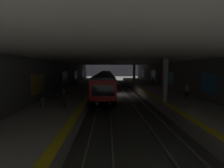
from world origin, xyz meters
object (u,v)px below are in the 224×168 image
(bench_right_mid, at_px, (63,88))
(person_walking_mid, at_px, (77,82))
(pillar_far, at_px, (134,74))
(bench_left_far, at_px, (146,80))
(metro_train, at_px, (105,80))
(bench_right_near, at_px, (50,94))
(pillar_near, at_px, (165,80))
(bench_left_mid, at_px, (154,82))
(person_boarding, at_px, (65,98))
(person_standing_far, at_px, (187,91))
(trash_bin, at_px, (42,102))
(bench_left_near, at_px, (157,83))
(person_waiting_near, at_px, (153,80))

(bench_right_mid, distance_m, person_walking_mid, 7.02)
(pillar_far, relative_size, bench_left_far, 2.68)
(metro_train, distance_m, bench_right_near, 18.13)
(pillar_near, bearing_deg, metro_train, 18.87)
(metro_train, relative_size, bench_left_mid, 23.53)
(bench_right_near, xyz_separation_m, bench_right_mid, (5.52, 0.00, 0.00))
(bench_left_mid, relative_size, person_walking_mid, 1.00)
(person_walking_mid, bearing_deg, bench_right_near, 175.83)
(pillar_far, relative_size, bench_right_mid, 2.68)
(person_boarding, bearing_deg, metro_train, -9.20)
(bench_left_mid, relative_size, person_standing_far, 1.08)
(bench_left_mid, distance_m, trash_bin, 26.18)
(metro_train, bearing_deg, person_walking_mid, 129.71)
(bench_right_mid, bearing_deg, bench_left_mid, -57.70)
(pillar_near, distance_m, pillar_far, 19.77)
(pillar_far, relative_size, person_standing_far, 2.89)
(bench_left_near, height_order, trash_bin, bench_left_near)
(person_walking_mid, bearing_deg, bench_left_mid, -76.64)
(bench_left_mid, bearing_deg, pillar_far, 72.99)
(bench_right_mid, bearing_deg, person_walking_mid, -7.46)
(bench_left_near, distance_m, person_walking_mid, 16.25)
(pillar_near, distance_m, trash_bin, 12.45)
(pillar_far, distance_m, bench_left_near, 5.70)
(person_boarding, bearing_deg, person_walking_mid, 6.63)
(bench_right_mid, height_order, person_boarding, person_boarding)
(pillar_far, xyz_separation_m, bench_right_near, (-17.59, 12.88, -1.75))
(bench_left_near, relative_size, bench_left_mid, 1.00)
(bench_left_mid, bearing_deg, bench_right_mid, 122.30)
(pillar_near, height_order, person_boarding, pillar_near)
(metro_train, height_order, bench_right_near, metro_train)
(bench_left_far, bearing_deg, person_boarding, 152.79)
(bench_right_near, xyz_separation_m, person_walking_mid, (12.47, -0.91, 0.40))
(pillar_far, distance_m, person_waiting_near, 4.33)
(metro_train, xyz_separation_m, bench_right_near, (-16.98, 6.33, -0.45))
(pillar_near, distance_m, bench_left_near, 16.94)
(pillar_near, distance_m, metro_train, 20.29)
(person_waiting_near, bearing_deg, bench_right_mid, 123.02)
(bench_left_near, xyz_separation_m, bench_left_mid, (2.17, 0.00, 0.00))
(metro_train, xyz_separation_m, bench_right_mid, (-11.46, 6.33, -0.45))
(pillar_near, relative_size, bench_right_near, 2.68)
(bench_left_far, relative_size, bench_right_near, 1.00)
(bench_right_near, relative_size, person_waiting_near, 0.98)
(bench_left_far, bearing_deg, person_standing_far, 178.37)
(pillar_near, distance_m, bench_left_mid, 19.04)
(bench_left_mid, distance_m, bench_left_far, 6.89)
(person_walking_mid, bearing_deg, person_boarding, -173.37)
(bench_right_near, distance_m, bench_right_mid, 5.52)
(person_waiting_near, distance_m, trash_bin, 26.18)
(bench_right_mid, bearing_deg, person_waiting_near, -56.98)
(person_walking_mid, bearing_deg, bench_right_mid, 172.54)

